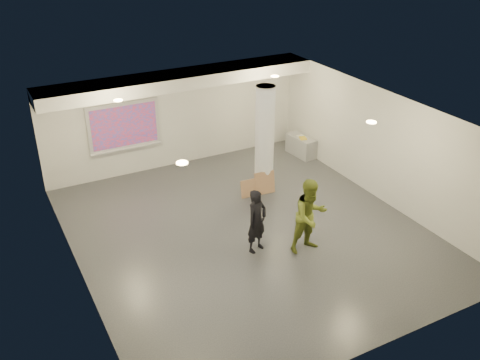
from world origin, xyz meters
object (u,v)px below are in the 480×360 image
projection_screen (124,127)px  man (310,216)px  column (265,139)px  credenza (301,146)px  woman (257,221)px

projection_screen → man: bearing=-66.6°
column → man: (-0.61, -3.11, -0.61)m
projection_screen → credenza: projection_screen is taller
credenza → man: bearing=-126.9°
column → projection_screen: bearing=139.4°
projection_screen → credenza: bearing=-12.9°
credenza → column: bearing=-152.2°
man → column: bearing=77.2°
credenza → woman: (-3.90, -3.99, 0.45)m
credenza → man: size_ratio=0.60×
projection_screen → man: 6.31m
man → projection_screen: bearing=111.7°
projection_screen → woman: (1.42, -5.21, -0.76)m
woman → man: man is taller
projection_screen → credenza: (5.32, -1.22, -1.21)m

